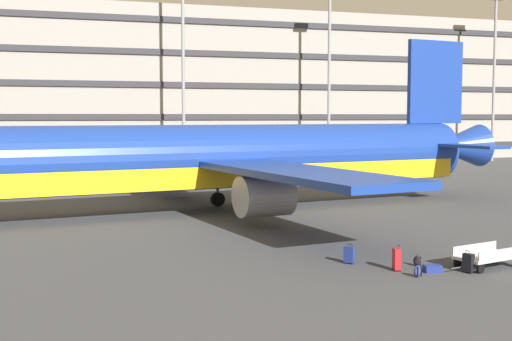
# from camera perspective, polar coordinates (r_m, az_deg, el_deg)

# --- Properties ---
(ground_plane) EXTENTS (600.00, 600.00, 0.00)m
(ground_plane) POSITION_cam_1_polar(r_m,az_deg,el_deg) (40.45, -9.97, -3.77)
(ground_plane) COLOR #424449
(terminal_structure) EXTENTS (167.91, 15.14, 19.18)m
(terminal_structure) POSITION_cam_1_polar(r_m,az_deg,el_deg) (88.33, -14.28, 6.89)
(terminal_structure) COLOR gray
(terminal_structure) RESTS_ON ground_plane
(airliner) EXTENTS (43.51, 35.33, 11.27)m
(airliner) POSITION_cam_1_polar(r_m,az_deg,el_deg) (41.83, -3.71, 0.88)
(airliner) COLOR navy
(airliner) RESTS_ON ground_plane
(light_mast_center_right) EXTENTS (1.80, 0.50, 24.83)m
(light_mast_center_right) POSITION_cam_1_polar(r_m,az_deg,el_deg) (76.79, -6.17, 10.78)
(light_mast_center_right) COLOR gray
(light_mast_center_right) RESTS_ON ground_plane
(light_mast_right) EXTENTS (1.80, 0.50, 20.59)m
(light_mast_right) POSITION_cam_1_polar(r_m,az_deg,el_deg) (81.94, 6.18, 8.86)
(light_mast_right) COLOR gray
(light_mast_right) RESTS_ON ground_plane
(light_mast_far_right) EXTENTS (1.80, 0.50, 21.43)m
(light_mast_far_right) POSITION_cam_1_polar(r_m,az_deg,el_deg) (93.74, 19.43, 8.35)
(light_mast_far_right) COLOR gray
(light_mast_far_right) RESTS_ON ground_plane
(suitcase_teal) EXTENTS (0.71, 0.52, 0.27)m
(suitcase_teal) POSITION_cam_1_polar(r_m,az_deg,el_deg) (26.46, 14.64, -8.00)
(suitcase_teal) COLOR navy
(suitcase_teal) RESTS_ON ground_plane
(suitcase_small) EXTENTS (0.36, 0.44, 0.85)m
(suitcase_small) POSITION_cam_1_polar(r_m,az_deg,el_deg) (26.64, 17.44, -7.41)
(suitcase_small) COLOR black
(suitcase_small) RESTS_ON ground_plane
(suitcase_large) EXTENTS (0.32, 0.44, 0.97)m
(suitcase_large) POSITION_cam_1_polar(r_m,az_deg,el_deg) (26.33, 11.76, -7.30)
(suitcase_large) COLOR #B21E23
(suitcase_large) RESTS_ON ground_plane
(suitcase_purple) EXTENTS (0.42, 0.45, 0.79)m
(suitcase_purple) POSITION_cam_1_polar(r_m,az_deg,el_deg) (27.24, 7.85, -7.02)
(suitcase_purple) COLOR navy
(suitcase_purple) RESTS_ON ground_plane
(backpack_orange) EXTENTS (0.39, 0.30, 0.49)m
(backpack_orange) POSITION_cam_1_polar(r_m,az_deg,el_deg) (25.52, 13.44, -8.25)
(backpack_orange) COLOR navy
(backpack_orange) RESTS_ON ground_plane
(backpack_scuffed) EXTENTS (0.33, 0.39, 0.46)m
(backpack_scuffed) POSITION_cam_1_polar(r_m,az_deg,el_deg) (27.33, 13.42, -7.43)
(backpack_scuffed) COLOR black
(backpack_scuffed) RESTS_ON ground_plane
(baggage_cart) EXTENTS (3.37, 1.89, 0.82)m
(baggage_cart) POSITION_cam_1_polar(r_m,az_deg,el_deg) (27.81, 18.90, -6.87)
(baggage_cart) COLOR #B7B7BC
(baggage_cart) RESTS_ON ground_plane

